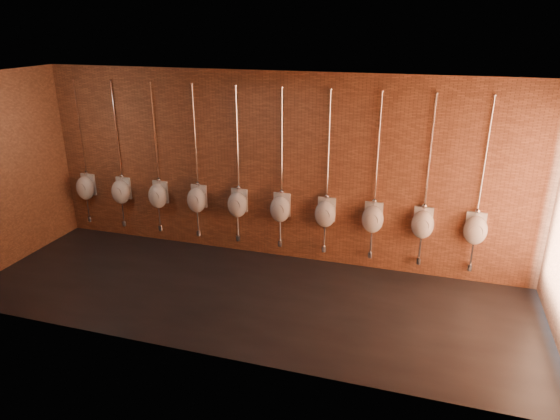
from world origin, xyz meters
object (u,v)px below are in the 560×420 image
at_px(urinal_4, 238,204).
at_px(urinal_3, 197,199).
at_px(urinal_1, 121,191).
at_px(urinal_6, 325,213).
at_px(urinal_9, 475,229).
at_px(urinal_5, 280,208).
at_px(urinal_7, 373,218).
at_px(urinal_2, 158,195).
at_px(urinal_8, 423,223).
at_px(urinal_0, 86,187).

bearing_deg(urinal_4, urinal_3, 180.00).
relative_size(urinal_1, urinal_4, 1.00).
height_order(urinal_6, urinal_9, same).
bearing_deg(urinal_5, urinal_7, 0.00).
bearing_deg(urinal_9, urinal_1, 180.00).
relative_size(urinal_2, urinal_7, 1.00).
xyz_separation_m(urinal_4, urinal_6, (1.56, 0.00, 0.00)).
height_order(urinal_1, urinal_4, same).
relative_size(urinal_1, urinal_7, 1.00).
distance_m(urinal_4, urinal_7, 2.34).
distance_m(urinal_1, urinal_9, 6.25).
distance_m(urinal_3, urinal_8, 3.91).
relative_size(urinal_2, urinal_3, 1.00).
bearing_deg(urinal_6, urinal_1, 180.00).
height_order(urinal_2, urinal_4, same).
xyz_separation_m(urinal_0, urinal_5, (3.91, 0.00, 0.00)).
distance_m(urinal_1, urinal_2, 0.78).
height_order(urinal_1, urinal_6, same).
distance_m(urinal_0, urinal_1, 0.78).
relative_size(urinal_3, urinal_7, 1.00).
xyz_separation_m(urinal_2, urinal_6, (3.12, 0.00, 0.00)).
bearing_deg(urinal_7, urinal_1, 180.00).
xyz_separation_m(urinal_4, urinal_9, (3.91, 0.00, 0.00)).
bearing_deg(urinal_4, urinal_2, 180.00).
relative_size(urinal_0, urinal_2, 1.00).
relative_size(urinal_5, urinal_9, 1.00).
xyz_separation_m(urinal_2, urinal_4, (1.56, 0.00, 0.00)).
relative_size(urinal_1, urinal_8, 1.00).
xyz_separation_m(urinal_7, urinal_9, (1.56, 0.00, 0.00)).
bearing_deg(urinal_6, urinal_3, 180.00).
distance_m(urinal_2, urinal_9, 5.47).
xyz_separation_m(urinal_4, urinal_7, (2.34, 0.00, 0.00)).
relative_size(urinal_6, urinal_9, 1.00).
relative_size(urinal_4, urinal_5, 1.00).
xyz_separation_m(urinal_2, urinal_3, (0.78, 0.00, 0.00)).
relative_size(urinal_4, urinal_9, 1.00).
xyz_separation_m(urinal_0, urinal_3, (2.34, 0.00, 0.00)).
xyz_separation_m(urinal_1, urinal_5, (3.12, 0.00, 0.00)).
distance_m(urinal_0, urinal_2, 1.56).
distance_m(urinal_0, urinal_6, 4.69).
height_order(urinal_4, urinal_8, same).
bearing_deg(urinal_1, urinal_6, 0.00).
bearing_deg(urinal_3, urinal_0, 180.00).
relative_size(urinal_2, urinal_6, 1.00).
bearing_deg(urinal_6, urinal_2, 180.00).
xyz_separation_m(urinal_4, urinal_5, (0.78, 0.00, 0.00)).
bearing_deg(urinal_2, urinal_0, 180.00).
distance_m(urinal_0, urinal_4, 3.12).
height_order(urinal_0, urinal_2, same).
bearing_deg(urinal_2, urinal_7, 0.00).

